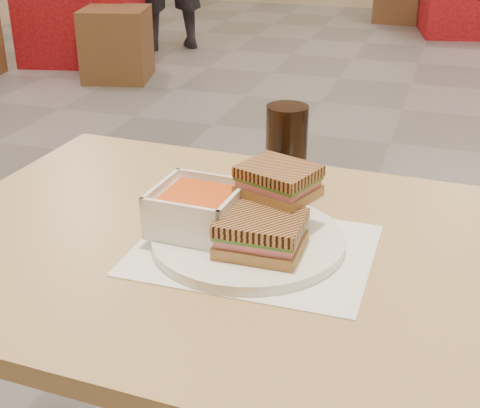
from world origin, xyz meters
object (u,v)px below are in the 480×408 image
(plate, at_px, (248,240))
(panini_lower, at_px, (261,234))
(main_table, at_px, (307,322))
(bg_table_0, at_px, (84,10))
(cola_glass, at_px, (286,149))
(bg_chair_0r, at_px, (117,44))
(soup_bowl, at_px, (197,211))

(plate, xyz_separation_m, panini_lower, (0.03, -0.04, 0.03))
(main_table, distance_m, panini_lower, 0.17)
(plate, height_order, bg_table_0, plate)
(plate, bearing_deg, main_table, -1.97)
(panini_lower, xyz_separation_m, cola_glass, (-0.03, 0.25, 0.03))
(plate, bearing_deg, panini_lower, -50.83)
(panini_lower, bearing_deg, bg_table_0, 123.19)
(plate, relative_size, panini_lower, 2.42)
(bg_table_0, xyz_separation_m, bg_chair_0r, (0.53, -0.51, -0.13))
(panini_lower, distance_m, cola_glass, 0.26)
(panini_lower, bearing_deg, soup_bowl, 161.72)
(panini_lower, xyz_separation_m, bg_table_0, (-2.56, 3.91, -0.43))
(plate, relative_size, bg_chair_0r, 0.55)
(bg_chair_0r, bearing_deg, panini_lower, -59.22)
(bg_table_0, distance_m, bg_chair_0r, 0.74)
(bg_table_0, bearing_deg, cola_glass, -55.34)
(bg_table_0, bearing_deg, plate, -56.87)
(soup_bowl, xyz_separation_m, panini_lower, (0.11, -0.04, -0.00))
(plate, height_order, bg_chair_0r, plate)
(cola_glass, bearing_deg, main_table, -66.85)
(soup_bowl, height_order, cola_glass, cola_glass)
(main_table, relative_size, soup_bowl, 9.43)
(soup_bowl, bearing_deg, bg_table_0, 122.29)
(bg_chair_0r, bearing_deg, main_table, -58.17)
(bg_table_0, bearing_deg, panini_lower, -56.81)
(plate, bearing_deg, cola_glass, 89.68)
(soup_bowl, xyz_separation_m, cola_glass, (0.08, 0.22, 0.03))
(soup_bowl, bearing_deg, panini_lower, -18.28)
(soup_bowl, height_order, bg_chair_0r, soup_bowl)
(panini_lower, height_order, bg_chair_0r, panini_lower)
(plate, distance_m, bg_chair_0r, 3.95)
(cola_glass, height_order, bg_chair_0r, cola_glass)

